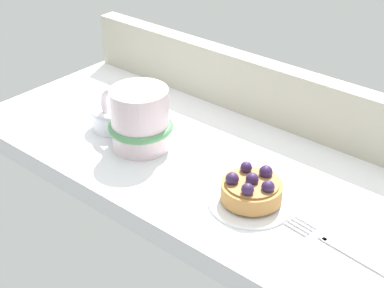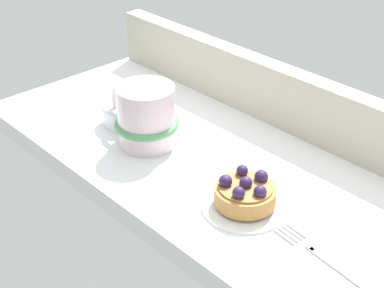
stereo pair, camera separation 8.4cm
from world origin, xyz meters
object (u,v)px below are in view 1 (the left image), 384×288
dessert_plate (251,201)px  sugar_bowl (113,117)px  raspberry_tart (252,188)px  coffee_mug (139,119)px  dessert_fork (338,247)px

dessert_plate → sugar_bowl: 30.31cm
dessert_plate → raspberry_tart: (-0.00, 0.01, 2.06)cm
raspberry_tart → sugar_bowl: size_ratio=1.11×
raspberry_tart → sugar_bowl: (-30.17, 2.41, -0.47)cm
raspberry_tart → coffee_mug: size_ratio=0.60×
coffee_mug → dessert_plate: bearing=-2.7°
raspberry_tart → dessert_fork: (13.77, -0.70, -2.18)cm
raspberry_tart → coffee_mug: (-22.43, 1.07, 2.35)cm
dessert_plate → sugar_bowl: bearing=175.4°
raspberry_tart → sugar_bowl: raspberry_tart is taller
dessert_plate → raspberry_tart: size_ratio=1.41×
sugar_bowl → dessert_plate: bearing=-4.6°
coffee_mug → dessert_fork: coffee_mug is taller
dessert_plate → coffee_mug: coffee_mug is taller
raspberry_tart → dessert_plate: bearing=-73.8°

